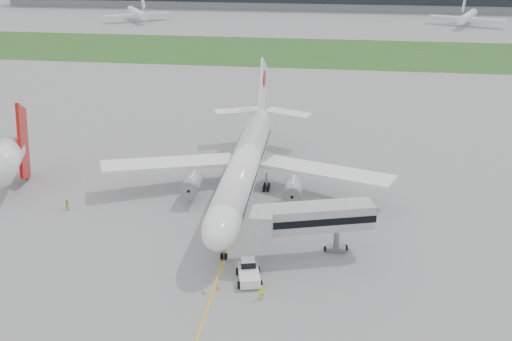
# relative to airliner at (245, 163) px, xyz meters

# --- Properties ---
(ground) EXTENTS (600.00, 600.00, 0.00)m
(ground) POSITION_rel_airliner_xyz_m (0.00, -4.87, -5.66)
(ground) COLOR gray
(ground) RESTS_ON ground
(apron_markings) EXTENTS (70.00, 70.00, 0.04)m
(apron_markings) POSITION_rel_airliner_xyz_m (0.00, -9.87, -5.66)
(apron_markings) COLOR #EDA714
(apron_markings) RESTS_ON ground
(grass_strip) EXTENTS (600.00, 50.00, 0.02)m
(grass_strip) POSITION_rel_airliner_xyz_m (0.00, 115.13, -5.65)
(grass_strip) COLOR #29511E
(grass_strip) RESTS_ON ground
(control_tower) EXTENTS (12.00, 12.00, 56.00)m
(control_tower) POSITION_rel_airliner_xyz_m (-90.00, 227.13, -5.66)
(control_tower) COLOR slate
(control_tower) RESTS_ON ground
(airliner) EXTENTS (48.13, 53.95, 17.88)m
(airliner) POSITION_rel_airliner_xyz_m (0.00, 0.00, 0.00)
(airliner) COLOR white
(airliner) RESTS_ON ground
(pushback_tug) EXTENTS (3.84, 4.93, 2.29)m
(pushback_tug) POSITION_rel_airliner_xyz_m (3.93, -24.02, -4.61)
(pushback_tug) COLOR white
(pushback_tug) RESTS_ON ground
(jet_bridge) EXTENTS (16.02, 8.67, 7.61)m
(jet_bridge) POSITION_rel_airliner_xyz_m (10.80, -17.66, -0.03)
(jet_bridge) COLOR #B5B5B7
(jet_bridge) RESTS_ON ground
(safety_cone_left) EXTENTS (0.36, 0.36, 0.50)m
(safety_cone_left) POSITION_rel_airliner_xyz_m (-1.10, -27.74, -5.41)
(safety_cone_left) COLOR orange
(safety_cone_left) RESTS_ON ground
(safety_cone_right) EXTENTS (0.43, 0.43, 0.59)m
(safety_cone_right) POSITION_rel_airliner_xyz_m (0.50, -26.68, -5.36)
(safety_cone_right) COLOR orange
(safety_cone_right) RESTS_ON ground
(ground_crew_near) EXTENTS (0.80, 0.69, 1.86)m
(ground_crew_near) POSITION_rel_airliner_xyz_m (6.00, -27.85, -4.73)
(ground_crew_near) COLOR #D8ED27
(ground_crew_near) RESTS_ON ground
(ground_crew_far) EXTENTS (1.12, 1.08, 1.82)m
(ground_crew_far) POSITION_rel_airliner_xyz_m (-26.61, -9.09, -4.75)
(ground_crew_far) COLOR #B5DC24
(ground_crew_far) RESTS_ON ground
(neighbor_aircraft) EXTENTS (8.04, 17.56, 14.20)m
(neighbor_aircraft) POSITION_rel_airliner_xyz_m (-39.11, -2.98, -0.03)
(neighbor_aircraft) COLOR #A30A09
(neighbor_aircraft) RESTS_ON ground
(distant_aircraft_left) EXTENTS (38.98, 37.92, 11.31)m
(distant_aircraft_left) POSITION_rel_airliner_xyz_m (-74.92, 172.40, -5.66)
(distant_aircraft_left) COLOR white
(distant_aircraft_left) RESTS_ON ground
(distant_aircraft_right) EXTENTS (39.42, 37.33, 12.02)m
(distant_aircraft_right) POSITION_rel_airliner_xyz_m (70.97, 178.91, -5.66)
(distant_aircraft_right) COLOR white
(distant_aircraft_right) RESTS_ON ground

